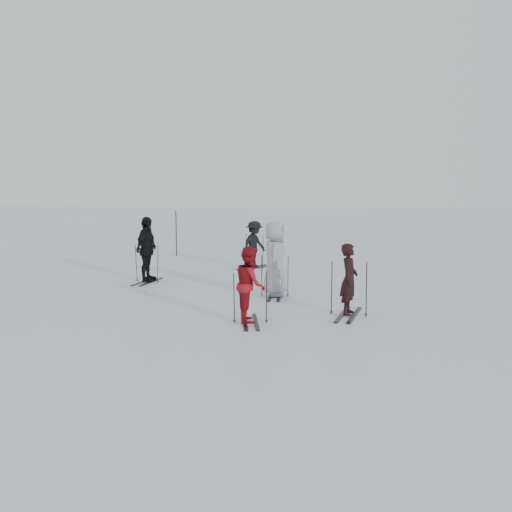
{
  "coord_description": "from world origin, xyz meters",
  "views": [
    {
      "loc": [
        1.74,
        -14.73,
        3.0
      ],
      "look_at": [
        0.0,
        1.0,
        1.0
      ],
      "focal_mm": 40.0,
      "sensor_mm": 36.0,
      "label": 1
    }
  ],
  "objects_px": {
    "skier_near_dark": "(349,280)",
    "skier_uphill_left": "(147,250)",
    "skier_uphill_far": "(254,245)",
    "piste_marker": "(176,233)",
    "skier_red": "(250,285)",
    "skier_grey": "(275,259)"
  },
  "relations": [
    {
      "from": "skier_grey",
      "to": "piste_marker",
      "type": "height_order",
      "value": "skier_grey"
    },
    {
      "from": "skier_uphill_left",
      "to": "piste_marker",
      "type": "height_order",
      "value": "skier_uphill_left"
    },
    {
      "from": "skier_near_dark",
      "to": "skier_grey",
      "type": "bearing_deg",
      "value": 54.36
    },
    {
      "from": "skier_near_dark",
      "to": "skier_red",
      "type": "relative_size",
      "value": 0.99
    },
    {
      "from": "skier_near_dark",
      "to": "piste_marker",
      "type": "relative_size",
      "value": 0.86
    },
    {
      "from": "skier_near_dark",
      "to": "piste_marker",
      "type": "bearing_deg",
      "value": 44.99
    },
    {
      "from": "skier_uphill_left",
      "to": "piste_marker",
      "type": "bearing_deg",
      "value": 15.59
    },
    {
      "from": "skier_grey",
      "to": "skier_near_dark",
      "type": "bearing_deg",
      "value": -139.47
    },
    {
      "from": "skier_red",
      "to": "piste_marker",
      "type": "bearing_deg",
      "value": 12.15
    },
    {
      "from": "skier_grey",
      "to": "skier_uphill_left",
      "type": "height_order",
      "value": "skier_grey"
    },
    {
      "from": "skier_red",
      "to": "skier_uphill_far",
      "type": "bearing_deg",
      "value": -3.75
    },
    {
      "from": "skier_uphill_left",
      "to": "skier_uphill_far",
      "type": "height_order",
      "value": "skier_uphill_left"
    },
    {
      "from": "piste_marker",
      "to": "skier_grey",
      "type": "bearing_deg",
      "value": -59.9
    },
    {
      "from": "skier_red",
      "to": "skier_near_dark",
      "type": "bearing_deg",
      "value": -76.23
    },
    {
      "from": "skier_grey",
      "to": "skier_uphill_left",
      "type": "bearing_deg",
      "value": 64.42
    },
    {
      "from": "skier_near_dark",
      "to": "skier_uphill_left",
      "type": "relative_size",
      "value": 0.82
    },
    {
      "from": "skier_red",
      "to": "skier_grey",
      "type": "height_order",
      "value": "skier_grey"
    },
    {
      "from": "skier_uphill_far",
      "to": "piste_marker",
      "type": "distance_m",
      "value": 4.8
    },
    {
      "from": "skier_uphill_far",
      "to": "skier_uphill_left",
      "type": "bearing_deg",
      "value": 171.03
    },
    {
      "from": "skier_red",
      "to": "skier_uphill_left",
      "type": "xyz_separation_m",
      "value": [
        -3.78,
        4.8,
        0.17
      ]
    },
    {
      "from": "skier_uphill_far",
      "to": "piste_marker",
      "type": "height_order",
      "value": "piste_marker"
    },
    {
      "from": "skier_uphill_far",
      "to": "piste_marker",
      "type": "relative_size",
      "value": 0.88
    }
  ]
}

